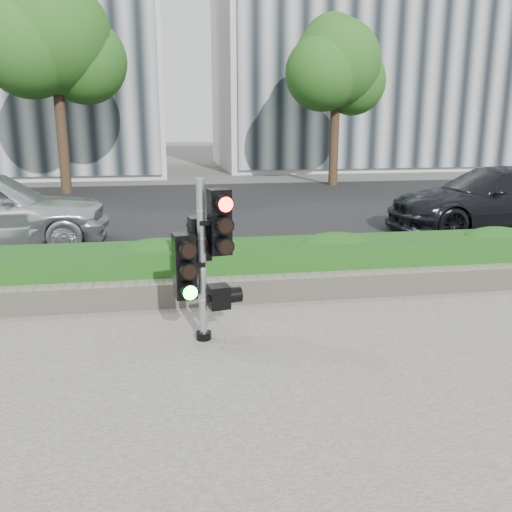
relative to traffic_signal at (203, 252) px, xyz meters
name	(u,v)px	position (x,y,z in m)	size (l,w,h in m)	color
ground	(270,360)	(0.66, -0.65, -1.07)	(120.00, 120.00, 0.00)	#51514C
road	(204,211)	(0.66, 9.35, -1.06)	(60.00, 13.00, 0.02)	black
curb	(234,275)	(0.66, 2.50, -1.01)	(60.00, 0.25, 0.12)	gray
stone_wall	(245,290)	(0.66, 1.25, -0.87)	(12.00, 0.32, 0.34)	gray
hedge	(239,266)	(0.66, 1.90, -0.70)	(12.00, 1.00, 0.68)	#327825
building_right	(381,56)	(11.66, 24.35, 4.93)	(18.00, 10.00, 12.00)	#B7B7B2
tree_left	(54,41)	(-3.86, 13.91, 3.97)	(4.61, 4.03, 7.34)	black
tree_right	(336,67)	(6.14, 14.90, 3.41)	(4.10, 3.58, 6.53)	black
traffic_signal	(203,252)	(0.00, 0.00, 0.00)	(0.68, 0.54, 1.88)	black
car_dark	(494,199)	(7.11, 5.47, -0.32)	(2.04, 5.01, 1.45)	black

